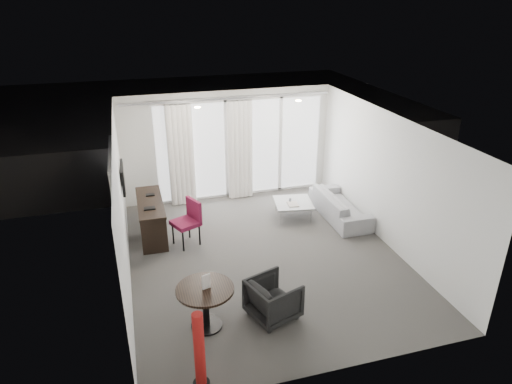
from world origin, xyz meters
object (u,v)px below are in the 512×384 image
object	(u,v)px
red_lamp	(199,350)
sofa	(340,206)
round_table	(206,307)
tub_armchair	(273,299)
rattan_chair_a	(269,163)
rattan_chair_b	(296,153)
desk_chair	(186,224)
desk	(152,218)
coffee_table	(293,209)

from	to	relation	value
red_lamp	sofa	world-z (taller)	red_lamp
round_table	tub_armchair	xyz separation A→B (m)	(1.04, -0.06, -0.02)
rattan_chair_a	rattan_chair_b	distance (m)	1.04
round_table	rattan_chair_b	size ratio (longest dim) A/B	1.01
round_table	desk_chair	bearing A→B (deg)	88.67
desk	red_lamp	xyz separation A→B (m)	(0.29, -4.19, 0.18)
tub_armchair	sofa	bearing A→B (deg)	-60.36
coffee_table	rattan_chair_a	distance (m)	2.49
round_table	red_lamp	world-z (taller)	red_lamp
desk	desk_chair	xyz separation A→B (m)	(0.62, -0.58, 0.08)
tub_armchair	sofa	xyz separation A→B (m)	(2.49, 2.84, -0.05)
desk	red_lamp	bearing A→B (deg)	-85.98
desk_chair	rattan_chair_b	size ratio (longest dim) A/B	1.09
round_table	rattan_chair_a	size ratio (longest dim) A/B	1.10
rattan_chair_b	round_table	bearing A→B (deg)	-109.93
coffee_table	rattan_chair_b	bearing A→B (deg)	68.42
coffee_table	red_lamp	bearing A→B (deg)	-123.96
desk_chair	sofa	world-z (taller)	desk_chair
rattan_chair_a	round_table	bearing A→B (deg)	-110.93
desk_chair	tub_armchair	distance (m)	2.77
round_table	tub_armchair	bearing A→B (deg)	-3.09
coffee_table	sofa	distance (m)	1.05
rattan_chair_a	tub_armchair	bearing A→B (deg)	-101.49
tub_armchair	coffee_table	xyz separation A→B (m)	(1.49, 3.13, -0.14)
coffee_table	sofa	world-z (taller)	sofa
desk	rattan_chair_a	bearing A→B (deg)	36.40
round_table	coffee_table	distance (m)	3.98
coffee_table	sofa	size ratio (longest dim) A/B	0.43
coffee_table	desk	bearing A→B (deg)	179.30
desk	desk_chair	distance (m)	0.86
red_lamp	desk	bearing A→B (deg)	94.02
round_table	sofa	distance (m)	4.50
round_table	red_lamp	bearing A→B (deg)	-103.99
desk	rattan_chair_b	distance (m)	5.13
rattan_chair_b	desk	bearing A→B (deg)	-134.22
tub_armchair	rattan_chair_a	distance (m)	5.85
red_lamp	desk_chair	bearing A→B (deg)	84.80
red_lamp	sofa	distance (m)	5.44
sofa	desk_chair	bearing A→B (deg)	94.28
desk	coffee_table	bearing A→B (deg)	-0.70
desk_chair	rattan_chair_a	size ratio (longest dim) A/B	1.19
round_table	red_lamp	xyz separation A→B (m)	(-0.27, -1.08, 0.22)
desk	desk_chair	bearing A→B (deg)	-43.16
sofa	rattan_chair_b	distance (m)	3.21
desk_chair	round_table	xyz separation A→B (m)	(-0.06, -2.53, -0.12)
red_lamp	coffee_table	size ratio (longest dim) A/B	1.38
tub_armchair	rattan_chair_b	bearing A→B (deg)	-42.69
desk_chair	coffee_table	size ratio (longest dim) A/B	1.15
desk	sofa	xyz separation A→B (m)	(4.10, -0.32, -0.11)
round_table	red_lamp	size ratio (longest dim) A/B	0.77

